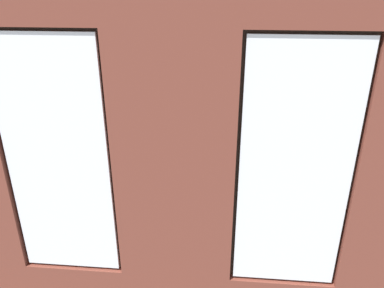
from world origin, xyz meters
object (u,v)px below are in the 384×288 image
Objects in this scene: media_console at (9,181)px; tv_flatscreen at (1,144)px; table_plant_small at (207,160)px; potted_plant_between_couches at (232,244)px; potted_plant_near_tv at (6,190)px; couch_by_window at (111,253)px; couch_left at (374,195)px; remote_black at (188,176)px; papasan_chair at (208,128)px; potted_plant_mid_room_small at (223,157)px; potted_plant_foreground_right at (84,105)px; cup_ceramic at (157,172)px; coffee_table at (183,175)px.

tv_flatscreen is (0.00, -0.00, 0.64)m from media_console.
table_plant_small is 3.22m from tv_flatscreen.
potted_plant_between_couches reaches higher than table_plant_small.
potted_plant_between_couches is (-3.56, 1.54, 0.24)m from media_console.
tv_flatscreen is at bearing -58.90° from potted_plant_near_tv.
couch_by_window and couch_left have the same top height.
table_plant_small is 1.70× the size of remote_black.
table_plant_small is 1.78m from papasan_chair.
potted_plant_mid_room_small is at bearing -114.95° from couch_by_window.
couch_by_window is 2.68m from media_console.
potted_plant_foreground_right is at bearing -96.45° from tv_flatscreen.
couch_by_window is 3.85× the size of potted_plant_mid_room_small.
table_plant_small is at bearing -104.84° from couch_left.
cup_ceramic is 0.64× the size of remote_black.
potted_plant_foreground_right is at bearing -120.95° from couch_left.
cup_ceramic is 2.16m from potted_plant_near_tv.
table_plant_small is at bearing -151.81° from potted_plant_near_tv.
media_console is at bearing 8.80° from table_plant_small.
couch_left is 1.49× the size of coffee_table.
potted_plant_mid_room_small is at bearing -144.56° from potted_plant_near_tv.
couch_by_window is 17.65× the size of cup_ceramic.
potted_plant_between_couches is at bearing 101.31° from table_plant_small.
couch_by_window is at bearing 64.32° from table_plant_small.
potted_plant_near_tv is (2.34, 1.12, 0.28)m from remote_black.
potted_plant_foreground_right is (2.48, -2.36, 0.36)m from coffee_table.
couch_left is 11.83× the size of remote_black.
potted_plant_between_couches is at bearing 156.61° from media_console.
papasan_chair is 4.07m from potted_plant_near_tv.
potted_plant_near_tv is (2.24, 1.25, 0.34)m from coffee_table.
tv_flatscreen reaches higher than papasan_chair.
potted_plant_between_couches reaches higher than potted_plant_mid_room_small.
papasan_chair is (-0.70, -2.05, -0.04)m from cup_ceramic.
table_plant_small is at bearing 39.98° from remote_black.
couch_left reaches higher than table_plant_small.
remote_black is at bearing 84.60° from papasan_chair.
couch_by_window is at bearing 143.55° from tv_flatscreen.
papasan_chair is 1.18m from potted_plant_mid_room_small.
table_plant_small reaches higher than potted_plant_mid_room_small.
coffee_table is 0.96× the size of potted_plant_foreground_right.
tv_flatscreen is 2.71m from potted_plant_foreground_right.
coffee_table is 1.47× the size of media_console.
potted_plant_mid_room_small is at bearing -112.58° from table_plant_small.
potted_plant_foreground_right reaches higher than media_console.
table_plant_small is 0.27× the size of potted_plant_near_tv.
tv_flatscreen is 1.09m from potted_plant_near_tv.
coffee_table is 0.45m from table_plant_small.
coffee_table is at bearing -100.60° from couch_left.
potted_plant_between_couches is at bearing 156.57° from tv_flatscreen.
tv_flatscreen is 1.86× the size of potted_plant_mid_room_small.
potted_plant_near_tv is at bearing -84.24° from couch_left.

